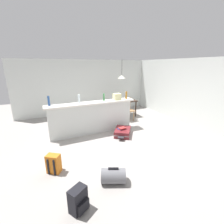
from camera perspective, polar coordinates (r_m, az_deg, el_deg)
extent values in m
cube|color=gray|center=(5.33, 1.49, -8.54)|extent=(13.00, 13.00, 0.05)
cube|color=silver|center=(7.73, -8.64, 9.16)|extent=(6.60, 0.10, 2.50)
cube|color=silver|center=(7.02, 23.50, 7.20)|extent=(0.10, 6.00, 2.50)
cube|color=silver|center=(5.30, -7.13, -2.44)|extent=(2.80, 0.20, 1.04)
cube|color=white|center=(5.15, -7.34, 3.27)|extent=(2.96, 0.40, 0.05)
cylinder|color=#284C89|center=(4.99, -22.07, 3.76)|extent=(0.06, 0.06, 0.30)
cylinder|color=silver|center=(5.11, -11.97, 4.74)|extent=(0.07, 0.07, 0.27)
cylinder|color=#2D6B38|center=(5.32, -2.97, 5.46)|extent=(0.06, 0.06, 0.25)
cylinder|color=#9E661E|center=(5.62, 5.23, 6.13)|extent=(0.07, 0.07, 0.27)
cube|color=beige|center=(5.46, 1.84, 5.62)|extent=(0.26, 0.18, 0.22)
cube|color=#332319|center=(7.06, 3.91, 4.21)|extent=(1.10, 0.80, 0.04)
cylinder|color=#332319|center=(6.64, 1.54, 0.13)|extent=(0.06, 0.06, 0.70)
cylinder|color=#332319|center=(7.11, 8.63, 1.08)|extent=(0.06, 0.06, 0.70)
cylinder|color=#332319|center=(7.23, -0.85, 1.53)|extent=(0.06, 0.06, 0.70)
cylinder|color=#332319|center=(7.67, 5.85, 2.34)|extent=(0.06, 0.06, 0.70)
cube|color=#9E754C|center=(6.54, 6.07, 0.52)|extent=(0.43, 0.43, 0.04)
cube|color=#9E754C|center=(6.62, 5.25, 3.07)|extent=(0.40, 0.06, 0.48)
cylinder|color=#9E754C|center=(6.40, 5.64, -1.96)|extent=(0.04, 0.04, 0.41)
cylinder|color=#9E754C|center=(6.58, 7.95, -1.52)|extent=(0.04, 0.04, 0.41)
cylinder|color=#9E754C|center=(6.65, 4.09, -1.18)|extent=(0.04, 0.04, 0.41)
cylinder|color=#9E754C|center=(6.82, 6.35, -0.78)|extent=(0.04, 0.04, 0.41)
cylinder|color=black|center=(6.90, 3.62, 15.96)|extent=(0.01, 0.01, 0.69)
cone|color=white|center=(6.91, 3.56, 12.69)|extent=(0.34, 0.34, 0.14)
sphere|color=white|center=(6.92, 3.55, 12.03)|extent=(0.07, 0.07, 0.07)
cube|color=maroon|center=(5.27, 3.91, -7.27)|extent=(0.79, 0.83, 0.22)
cube|color=gray|center=(5.27, 3.91, -7.27)|extent=(0.80, 0.85, 0.02)
cube|color=#2D2D33|center=(4.90, 3.29, -9.19)|extent=(0.23, 0.22, 0.02)
cube|color=orange|center=(3.78, -20.50, -17.22)|extent=(0.33, 0.31, 0.42)
cube|color=#AB5918|center=(3.89, -19.54, -17.28)|extent=(0.21, 0.18, 0.19)
cube|color=black|center=(3.68, -20.30, -18.51)|extent=(0.04, 0.04, 0.36)
cube|color=black|center=(3.75, -22.24, -18.05)|extent=(0.04, 0.04, 0.36)
cylinder|color=slate|center=(3.34, 0.49, -22.26)|extent=(0.56, 0.47, 0.30)
cube|color=black|center=(3.24, 0.50, -19.92)|extent=(0.19, 0.11, 0.04)
cube|color=black|center=(2.89, -12.31, -28.74)|extent=(0.33, 0.30, 0.42)
cube|color=black|center=(2.89, -10.43, -30.79)|extent=(0.22, 0.17, 0.19)
cube|color=black|center=(2.93, -14.95, -28.79)|extent=(0.04, 0.04, 0.36)
cube|color=black|center=(2.99, -12.71, -27.40)|extent=(0.04, 0.04, 0.36)
cube|color=#334C99|center=(5.22, 3.39, -6.00)|extent=(0.26, 0.22, 0.03)
cube|color=#AD2D2D|center=(5.17, 3.78, -5.84)|extent=(0.23, 0.17, 0.03)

